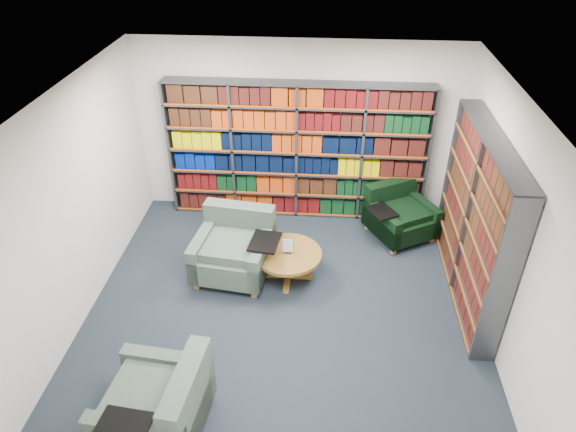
# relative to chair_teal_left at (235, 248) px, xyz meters

# --- Properties ---
(room_shell) EXTENTS (5.02, 5.02, 2.82)m
(room_shell) POSITION_rel_chair_teal_left_xyz_m (0.75, -0.76, 1.04)
(room_shell) COLOR black
(room_shell) RESTS_ON ground
(bookshelf_back) EXTENTS (4.00, 0.28, 2.20)m
(bookshelf_back) POSITION_rel_chair_teal_left_xyz_m (0.75, 1.58, 0.73)
(bookshelf_back) COLOR #47494F
(bookshelf_back) RESTS_ON ground
(bookshelf_right) EXTENTS (0.28, 2.50, 2.20)m
(bookshelf_right) POSITION_rel_chair_teal_left_xyz_m (3.09, -0.16, 0.73)
(bookshelf_right) COLOR #47494F
(bookshelf_right) RESTS_ON ground
(chair_teal_left) EXTENTS (1.23, 1.11, 0.90)m
(chair_teal_left) POSITION_rel_chair_teal_left_xyz_m (0.00, 0.00, 0.00)
(chair_teal_left) COLOR #042B39
(chair_teal_left) RESTS_ON ground
(chair_green_right) EXTENTS (1.18, 1.18, 0.79)m
(chair_green_right) POSITION_rel_chair_teal_left_xyz_m (2.35, 1.11, -0.05)
(chair_green_right) COLOR black
(chair_green_right) RESTS_ON ground
(chair_teal_front) EXTENTS (1.05, 1.18, 0.87)m
(chair_teal_front) POSITION_rel_chair_teal_left_xyz_m (-0.29, -2.58, -0.01)
(chair_teal_front) COLOR #042B39
(chair_teal_front) RESTS_ON ground
(coffee_table) EXTENTS (0.92, 0.92, 0.65)m
(coffee_table) POSITION_rel_chair_teal_left_xyz_m (0.74, -0.13, -0.02)
(coffee_table) COLOR #955D22
(coffee_table) RESTS_ON ground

